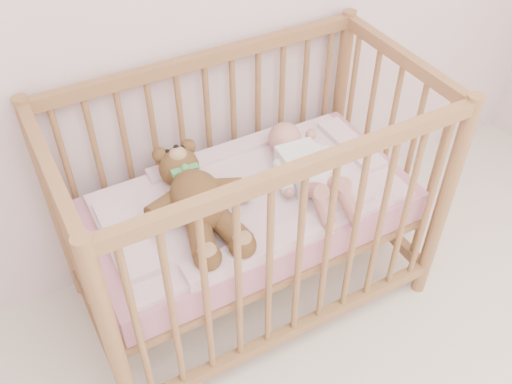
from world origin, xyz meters
TOP-DOWN VIEW (x-y plane):
  - crib at (0.13, 1.60)m, footprint 1.36×0.76m
  - mattress at (0.13, 1.60)m, footprint 1.22×0.62m
  - blanket at (0.13, 1.60)m, footprint 1.10×0.58m
  - baby at (0.36, 1.58)m, footprint 0.34×0.62m
  - teddy_bear at (-0.08, 1.58)m, footprint 0.46×0.63m

SIDE VIEW (x-z plane):
  - mattress at x=0.13m, z-range 0.42..0.55m
  - crib at x=0.13m, z-range 0.00..1.00m
  - blanket at x=0.13m, z-range 0.53..0.59m
  - baby at x=0.36m, z-range 0.56..0.71m
  - teddy_bear at x=-0.08m, z-range 0.56..0.73m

